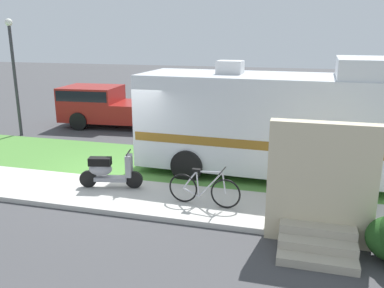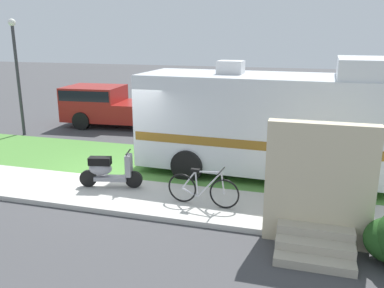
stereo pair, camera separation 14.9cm
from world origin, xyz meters
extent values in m
plane|color=#424244|center=(0.00, 0.00, 0.00)|extent=(80.00, 80.00, 0.00)
cube|color=beige|center=(0.00, -1.20, 0.06)|extent=(24.00, 2.00, 0.12)
cube|color=#4C8438|center=(0.00, 1.50, 0.04)|extent=(24.00, 3.40, 0.08)
cube|color=silver|center=(3.93, 1.46, 1.59)|extent=(7.15, 2.67, 2.57)
cube|color=silver|center=(6.56, 1.37, 3.12)|extent=(1.88, 2.36, 0.50)
cube|color=#8C601E|center=(3.93, 1.46, 1.20)|extent=(7.01, 2.69, 0.24)
cube|color=silver|center=(2.87, 1.50, 3.05)|extent=(0.72, 0.63, 0.36)
cylinder|color=black|center=(6.16, 2.54, 0.45)|extent=(0.91, 0.31, 0.90)
cylinder|color=black|center=(6.08, 0.23, 0.45)|extent=(0.91, 0.31, 0.90)
cylinder|color=black|center=(2.03, 2.69, 0.45)|extent=(0.91, 0.31, 0.90)
cylinder|color=black|center=(1.95, 0.38, 0.45)|extent=(0.91, 0.31, 0.90)
cylinder|color=black|center=(0.86, -0.76, 0.34)|extent=(0.45, 0.19, 0.44)
cylinder|color=black|center=(-0.31, -1.02, 0.34)|extent=(0.45, 0.19, 0.44)
cube|color=gray|center=(0.27, -0.89, 0.36)|extent=(0.88, 0.46, 0.10)
cube|color=black|center=(0.02, -0.95, 0.82)|extent=(0.60, 0.38, 0.20)
ellipsoid|color=gray|center=(0.02, -0.95, 0.62)|extent=(0.65, 0.42, 0.36)
cube|color=gray|center=(0.74, -0.79, 0.72)|extent=(0.21, 0.34, 0.56)
cylinder|color=black|center=(0.74, -0.79, 1.07)|extent=(0.14, 0.50, 0.04)
sphere|color=white|center=(0.74, -0.79, 0.90)|extent=(0.12, 0.12, 0.12)
torus|color=black|center=(3.35, -1.37, 0.47)|extent=(0.70, 0.09, 0.70)
torus|color=black|center=(2.33, -1.30, 0.47)|extent=(0.70, 0.09, 0.70)
cylinder|color=silver|center=(2.99, -1.34, 0.64)|extent=(0.58, 0.08, 0.68)
cylinder|color=silver|center=(2.69, -1.32, 0.62)|extent=(0.10, 0.04, 0.61)
cylinder|color=silver|center=(2.96, -1.34, 0.95)|extent=(0.62, 0.08, 0.09)
cylinder|color=silver|center=(2.52, -1.31, 0.39)|extent=(0.40, 0.07, 0.19)
cylinder|color=silver|center=(2.49, -1.31, 0.70)|extent=(0.36, 0.06, 0.47)
cylinder|color=silver|center=(3.31, -1.37, 0.72)|extent=(0.12, 0.04, 0.51)
cube|color=black|center=(2.66, -1.32, 0.95)|extent=(0.21, 0.11, 0.06)
cylinder|color=black|center=(3.27, -1.37, 1.01)|extent=(0.07, 0.52, 0.03)
cube|color=maroon|center=(-4.06, 6.06, 1.01)|extent=(2.53, 2.20, 1.45)
cube|color=black|center=(-4.06, 6.06, 1.43)|extent=(2.41, 2.21, 0.44)
cube|color=maroon|center=(-1.41, 6.24, 0.68)|extent=(3.06, 2.24, 0.80)
cylinder|color=black|center=(-4.18, 5.07, 0.38)|extent=(0.77, 0.29, 0.76)
cylinder|color=black|center=(-4.32, 7.02, 0.38)|extent=(0.77, 0.29, 0.76)
cylinder|color=black|center=(-1.00, 5.29, 0.38)|extent=(0.77, 0.29, 0.76)
cylinder|color=black|center=(-1.14, 7.24, 0.38)|extent=(0.77, 0.29, 0.76)
cube|color=#B2A893|center=(5.32, -2.80, 0.08)|extent=(1.40, 0.96, 0.16)
cube|color=#B2A893|center=(5.32, -2.64, 0.24)|extent=(1.40, 0.64, 0.16)
cube|color=#B2A893|center=(5.32, -2.48, 0.40)|extent=(1.40, 0.32, 0.16)
cube|color=beige|center=(5.32, -2.17, 1.20)|extent=(2.00, 0.30, 2.40)
cylinder|color=navy|center=(4.32, -1.27, 0.23)|extent=(0.06, 0.06, 0.21)
cylinder|color=navy|center=(4.32, -1.27, 0.36)|extent=(0.03, 0.03, 0.04)
cylinder|color=black|center=(4.32, -1.27, 0.38)|extent=(0.03, 0.03, 0.02)
cylinder|color=brown|center=(6.10, -1.48, 0.22)|extent=(0.07, 0.07, 0.20)
cylinder|color=brown|center=(6.10, -1.48, 0.34)|extent=(0.03, 0.03, 0.04)
cylinder|color=black|center=(6.10, -1.48, 0.36)|extent=(0.03, 0.03, 0.01)
cylinder|color=#333338|center=(-5.93, 3.60, 2.12)|extent=(0.12, 0.12, 4.24)
sphere|color=silver|center=(-5.93, 3.60, 4.36)|extent=(0.28, 0.28, 0.28)
camera|label=1|loc=(4.88, -9.75, 3.96)|focal=37.77mm
camera|label=2|loc=(5.02, -9.71, 3.96)|focal=37.77mm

